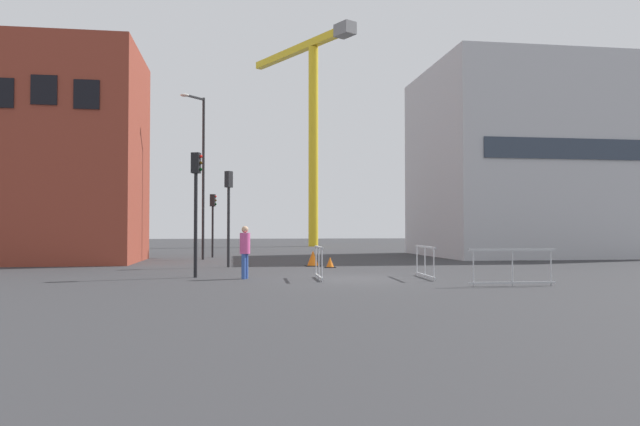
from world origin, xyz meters
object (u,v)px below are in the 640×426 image
object	(u,v)px
traffic_light_corner	(196,194)
traffic_light_crosswalk	(229,203)
traffic_cone_by_barrier	(313,259)
construction_crane	(311,107)
pedestrian_walking	(245,248)
streetlamp_tall	(201,166)
traffic_light_verge	(213,215)
traffic_cone_orange	(330,263)

from	to	relation	value
traffic_light_corner	traffic_light_crosswalk	bearing A→B (deg)	78.72
traffic_light_corner	traffic_cone_by_barrier	world-z (taller)	traffic_light_corner
construction_crane	traffic_light_corner	distance (m)	37.51
pedestrian_walking	traffic_cone_by_barrier	xyz separation A→B (m)	(3.11, 6.35, -0.69)
pedestrian_walking	traffic_cone_by_barrier	bearing A→B (deg)	63.88
streetlamp_tall	traffic_light_crosswalk	distance (m)	6.96
traffic_light_corner	traffic_light_verge	distance (m)	14.29
traffic_light_verge	traffic_cone_orange	distance (m)	11.37
traffic_light_crosswalk	pedestrian_walking	distance (m)	6.40
streetlamp_tall	traffic_cone_by_barrier	bearing A→B (deg)	-50.01
construction_crane	traffic_light_verge	bearing A→B (deg)	-112.13
streetlamp_tall	traffic_cone_by_barrier	xyz separation A→B (m)	(5.20, -6.20, -4.67)
traffic_light_crosswalk	traffic_cone_by_barrier	distance (m)	4.43
traffic_light_crosswalk	pedestrian_walking	world-z (taller)	traffic_light_crosswalk
traffic_light_verge	pedestrian_walking	distance (m)	15.23
construction_crane	traffic_light_corner	world-z (taller)	construction_crane
construction_crane	streetlamp_tall	xyz separation A→B (m)	(-8.98, -23.29, -8.18)
construction_crane	pedestrian_walking	world-z (taller)	construction_crane
traffic_light_verge	traffic_cone_orange	xyz separation A→B (m)	(5.25, -9.83, -2.26)
streetlamp_tall	pedestrian_walking	distance (m)	13.33
traffic_light_verge	pedestrian_walking	xyz separation A→B (m)	(1.55, -15.09, -1.45)
construction_crane	traffic_cone_orange	distance (m)	33.36
traffic_light_corner	traffic_cone_by_barrier	xyz separation A→B (m)	(4.75, 5.54, -2.51)
traffic_light_corner	pedestrian_walking	size ratio (longest dim) A/B	2.43
traffic_light_verge	traffic_cone_by_barrier	world-z (taller)	traffic_light_verge
pedestrian_walking	traffic_cone_by_barrier	size ratio (longest dim) A/B	2.51
pedestrian_walking	traffic_light_verge	bearing A→B (deg)	95.86
traffic_light_crosswalk	traffic_cone_by_barrier	bearing A→B (deg)	3.33
traffic_light_corner	traffic_light_verge	bearing A→B (deg)	89.62
pedestrian_walking	traffic_cone_orange	world-z (taller)	pedestrian_walking
streetlamp_tall	traffic_light_crosswalk	xyz separation A→B (m)	(1.51, -6.41, -2.23)
construction_crane	traffic_cone_orange	bearing A→B (deg)	-95.95
traffic_light_corner	traffic_cone_orange	bearing A→B (deg)	39.84
streetlamp_tall	pedestrian_walking	size ratio (longest dim) A/B	4.99
traffic_light_crosswalk	traffic_cone_orange	world-z (taller)	traffic_light_crosswalk
streetlamp_tall	pedestrian_walking	world-z (taller)	streetlamp_tall
streetlamp_tall	traffic_light_verge	size ratio (longest dim) A/B	2.39
construction_crane	traffic_light_verge	world-z (taller)	construction_crane
traffic_cone_orange	traffic_light_corner	bearing A→B (deg)	-140.16
traffic_light_verge	traffic_cone_orange	size ratio (longest dim) A/B	8.06
construction_crane	traffic_light_corner	size ratio (longest dim) A/B	4.65
traffic_cone_by_barrier	traffic_cone_orange	bearing A→B (deg)	-61.48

